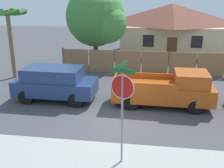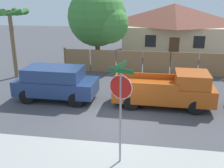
{
  "view_description": "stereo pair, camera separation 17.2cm",
  "coord_description": "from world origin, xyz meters",
  "px_view_note": "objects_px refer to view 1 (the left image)",
  "views": [
    {
      "loc": [
        1.34,
        -11.0,
        5.46
      ],
      "look_at": [
        -0.3,
        0.55,
        1.6
      ],
      "focal_mm": 42.0,
      "sensor_mm": 36.0,
      "label": 1
    },
    {
      "loc": [
        1.51,
        -10.98,
        5.46
      ],
      "look_at": [
        -0.3,
        0.55,
        1.6
      ],
      "focal_mm": 42.0,
      "sensor_mm": 36.0,
      "label": 2
    }
  ],
  "objects_px": {
    "oak_tree": "(98,19)",
    "orange_pickup": "(167,89)",
    "red_suv": "(55,82)",
    "palm_tree": "(8,19)",
    "house": "(171,28)",
    "stop_sign": "(122,97)"
  },
  "relations": [
    {
      "from": "orange_pickup",
      "to": "stop_sign",
      "type": "height_order",
      "value": "stop_sign"
    },
    {
      "from": "oak_tree",
      "to": "orange_pickup",
      "type": "height_order",
      "value": "oak_tree"
    },
    {
      "from": "oak_tree",
      "to": "stop_sign",
      "type": "distance_m",
      "value": 13.62
    },
    {
      "from": "oak_tree",
      "to": "palm_tree",
      "type": "distance_m",
      "value": 6.72
    },
    {
      "from": "red_suv",
      "to": "oak_tree",
      "type": "bearing_deg",
      "value": 84.28
    },
    {
      "from": "oak_tree",
      "to": "orange_pickup",
      "type": "relative_size",
      "value": 1.23
    },
    {
      "from": "house",
      "to": "oak_tree",
      "type": "xyz_separation_m",
      "value": [
        -6.22,
        -6.35,
        1.32
      ]
    },
    {
      "from": "orange_pickup",
      "to": "palm_tree",
      "type": "bearing_deg",
      "value": 161.27
    },
    {
      "from": "oak_tree",
      "to": "red_suv",
      "type": "bearing_deg",
      "value": -96.71
    },
    {
      "from": "orange_pickup",
      "to": "stop_sign",
      "type": "distance_m",
      "value": 5.79
    },
    {
      "from": "palm_tree",
      "to": "red_suv",
      "type": "distance_m",
      "value": 6.56
    },
    {
      "from": "house",
      "to": "red_suv",
      "type": "bearing_deg",
      "value": -116.72
    },
    {
      "from": "red_suv",
      "to": "orange_pickup",
      "type": "xyz_separation_m",
      "value": [
        6.07,
        -0.0,
        -0.11
      ]
    },
    {
      "from": "palm_tree",
      "to": "oak_tree",
      "type": "bearing_deg",
      "value": 37.41
    },
    {
      "from": "house",
      "to": "oak_tree",
      "type": "relative_size",
      "value": 1.65
    },
    {
      "from": "red_suv",
      "to": "house",
      "type": "bearing_deg",
      "value": 64.27
    },
    {
      "from": "oak_tree",
      "to": "stop_sign",
      "type": "height_order",
      "value": "oak_tree"
    },
    {
      "from": "house",
      "to": "palm_tree",
      "type": "distance_m",
      "value": 15.64
    },
    {
      "from": "house",
      "to": "red_suv",
      "type": "distance_m",
      "value": 15.96
    },
    {
      "from": "house",
      "to": "palm_tree",
      "type": "xyz_separation_m",
      "value": [
        -11.55,
        -10.43,
        1.54
      ]
    },
    {
      "from": "oak_tree",
      "to": "palm_tree",
      "type": "bearing_deg",
      "value": -142.59
    },
    {
      "from": "red_suv",
      "to": "orange_pickup",
      "type": "relative_size",
      "value": 0.86
    }
  ]
}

